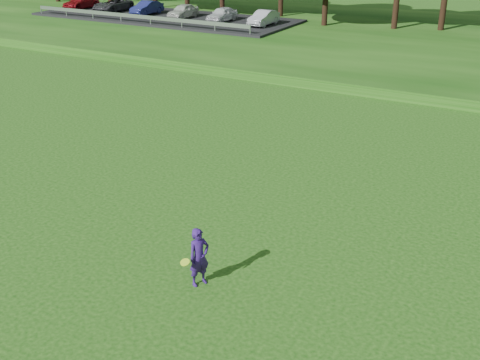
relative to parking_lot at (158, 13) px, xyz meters
The scene contains 5 objects.
ground 41.05m from the parking_lot, 53.12° to the right, with size 140.00×140.00×0.00m, color #12420C.
berm 24.67m from the parking_lot, ahead, with size 130.00×30.00×0.60m, color #12420C.
walking_path 27.79m from the parking_lot, 27.50° to the right, with size 130.00×1.60×0.04m, color gray.
parking_lot is the anchor object (origin of this frame).
woman 42.47m from the parking_lot, 52.21° to the right, with size 0.61×0.96×1.65m.
Camera 1 is at (9.03, -12.16, 9.09)m, focal length 45.00 mm.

